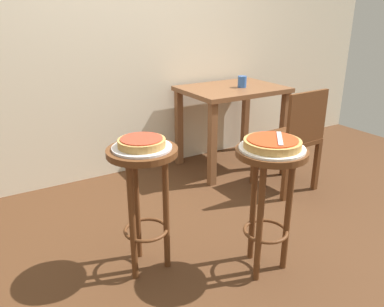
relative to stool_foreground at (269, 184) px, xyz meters
The scene contains 11 objects.
ground_plane 0.60m from the stool_foreground, 133.40° to the left, with size 6.00×6.00×0.00m, color #4C2D19.
stool_foreground is the anchor object (origin of this frame).
serving_plate_foreground 0.20m from the stool_foreground, 90.00° to the left, with size 0.35×0.35×0.01m, color white.
pizza_foreground 0.23m from the stool_foreground, ahead, with size 0.30×0.30×0.05m.
stool_middle 0.68m from the stool_foreground, 147.75° to the left, with size 0.38×0.38×0.74m.
serving_plate_middle 0.71m from the stool_foreground, 147.75° to the left, with size 0.32×0.32×0.01m, color silver.
pizza_middle 0.72m from the stool_foreground, 147.75° to the left, with size 0.25×0.25×0.05m.
dining_table 1.60m from the stool_foreground, 60.77° to the left, with size 0.90×0.67×0.76m.
cup_near_edge 1.61m from the stool_foreground, 57.67° to the left, with size 0.08×0.08×0.10m, color #3360B2.
wooden_chair 1.13m from the stool_foreground, 38.17° to the left, with size 0.42×0.42×0.85m.
pizza_server_knife 0.26m from the stool_foreground, 33.69° to the right, with size 0.22×0.02×0.01m, color silver.
Camera 1 is at (-1.17, -1.59, 1.44)m, focal length 36.30 mm.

